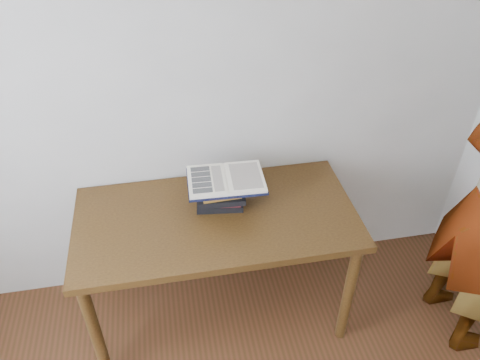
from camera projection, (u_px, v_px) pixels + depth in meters
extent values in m
cube|color=#AAA8A1|center=(178.00, 90.00, 2.33)|extent=(3.50, 0.04, 2.60)
cube|color=#4D3213|center=(216.00, 219.00, 2.40)|extent=(1.44, 0.72, 0.04)
cylinder|color=#4D3213|center=(96.00, 333.00, 2.30)|extent=(0.06, 0.06, 0.73)
cylinder|color=#4D3213|center=(349.00, 294.00, 2.50)|extent=(0.06, 0.06, 0.73)
cylinder|color=#4D3213|center=(101.00, 247.00, 2.77)|extent=(0.06, 0.06, 0.73)
cylinder|color=#4D3213|center=(314.00, 219.00, 2.96)|extent=(0.06, 0.06, 0.73)
cube|color=black|center=(220.00, 201.00, 2.45)|extent=(0.26, 0.19, 0.03)
cube|color=maroon|center=(220.00, 197.00, 2.43)|extent=(0.23, 0.17, 0.03)
cube|color=black|center=(220.00, 194.00, 2.40)|extent=(0.25, 0.20, 0.03)
cube|color=olive|center=(220.00, 191.00, 2.37)|extent=(0.20, 0.14, 0.03)
cube|color=#191D4B|center=(218.00, 184.00, 2.37)|extent=(0.23, 0.16, 0.03)
cube|color=black|center=(226.00, 181.00, 2.36)|extent=(0.40, 0.29, 0.01)
cube|color=silver|center=(207.00, 181.00, 2.34)|extent=(0.20, 0.26, 0.02)
cube|color=silver|center=(245.00, 177.00, 2.36)|extent=(0.20, 0.26, 0.02)
cylinder|color=silver|center=(226.00, 179.00, 2.35)|extent=(0.02, 0.26, 0.01)
cube|color=black|center=(200.00, 169.00, 2.40)|extent=(0.10, 0.04, 0.00)
cube|color=black|center=(201.00, 174.00, 2.36)|extent=(0.10, 0.04, 0.00)
cube|color=black|center=(201.00, 179.00, 2.33)|extent=(0.10, 0.04, 0.00)
cube|color=black|center=(202.00, 185.00, 2.29)|extent=(0.10, 0.04, 0.00)
cube|color=black|center=(203.00, 191.00, 2.26)|extent=(0.10, 0.04, 0.00)
cube|color=#BFB4A5|center=(218.00, 178.00, 2.34)|extent=(0.06, 0.21, 0.00)
cube|color=#BFB4A5|center=(246.00, 176.00, 2.35)|extent=(0.16, 0.22, 0.00)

